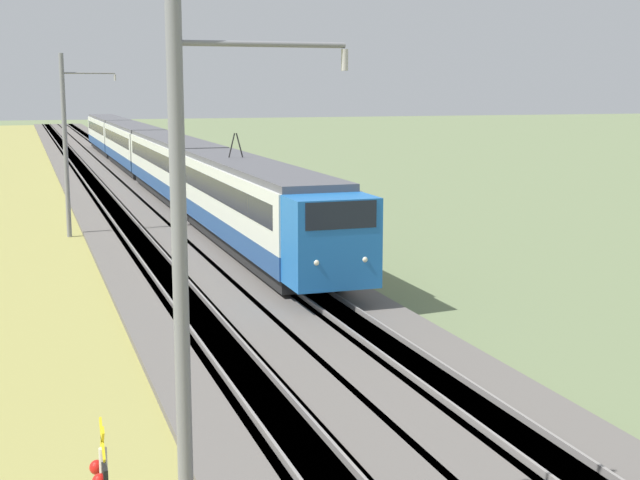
# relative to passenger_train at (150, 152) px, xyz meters

# --- Properties ---
(ballast_main) EXTENTS (240.00, 4.40, 0.30)m
(ballast_main) POSITION_rel_passenger_train_xyz_m (-9.67, 4.20, -2.26)
(ballast_main) COLOR #605B56
(ballast_main) RESTS_ON ground
(ballast_adjacent) EXTENTS (240.00, 4.40, 0.30)m
(ballast_adjacent) POSITION_rel_passenger_train_xyz_m (-9.67, 0.00, -2.26)
(ballast_adjacent) COLOR #605B56
(ballast_adjacent) RESTS_ON ground
(track_main) EXTENTS (240.00, 1.57, 0.45)m
(track_main) POSITION_rel_passenger_train_xyz_m (-9.67, 4.20, -2.25)
(track_main) COLOR #4C4238
(track_main) RESTS_ON ground
(track_adjacent) EXTENTS (240.00, 1.57, 0.45)m
(track_adjacent) POSITION_rel_passenger_train_xyz_m (-9.67, 0.00, -2.25)
(track_adjacent) COLOR #4C4238
(track_adjacent) RESTS_ON ground
(passenger_train) EXTENTS (82.30, 2.86, 5.14)m
(passenger_train) POSITION_rel_passenger_train_xyz_m (0.00, 0.00, 0.00)
(passenger_train) COLOR blue
(passenger_train) RESTS_ON ground
(catenary_mast_near) EXTENTS (0.22, 2.56, 8.61)m
(catenary_mast_near) POSITION_rel_passenger_train_xyz_m (-54.24, 6.98, 2.04)
(catenary_mast_near) COLOR slate
(catenary_mast_near) RESTS_ON ground
(catenary_mast_mid) EXTENTS (0.22, 2.56, 8.69)m
(catenary_mast_mid) POSITION_rel_passenger_train_xyz_m (-22.88, 6.98, 2.07)
(catenary_mast_mid) COLOR slate
(catenary_mast_mid) RESTS_ON ground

